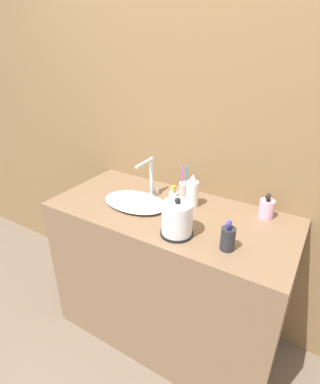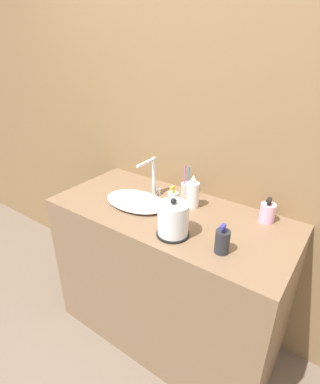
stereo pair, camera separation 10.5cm
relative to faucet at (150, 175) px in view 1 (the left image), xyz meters
The scene contains 11 objects.
ground_plane 1.13m from the faucet, 64.89° to the right, with size 12.00×12.00×0.00m, color #6B5B4C.
wall_back 0.39m from the faucet, 46.81° to the left, with size 6.00×0.04×2.60m.
vanity_counter 0.62m from the faucet, 30.36° to the right, with size 1.33×0.60×0.90m.
sink_basin 0.19m from the faucet, 91.70° to the right, with size 0.37×0.24×0.04m.
faucet is the anchor object (origin of this frame).
electric_kettle 0.44m from the faucet, 40.75° to the right, with size 0.16×0.16×0.19m.
toothbrush_cup 0.22m from the faucet, 31.78° to the left, with size 0.06×0.06×0.19m.
lotion_bottle 0.27m from the faucet, 29.53° to the right, with size 0.05×0.05×0.17m.
shampoo_bottle 0.64m from the faucet, 25.48° to the right, with size 0.06×0.06×0.14m.
mouthwash_bottle 0.66m from the faucet, ahead, with size 0.08×0.08×0.13m.
hand_cream_bottle 0.27m from the faucet, ahead, with size 0.07×0.07×0.19m.
Camera 1 is at (0.68, -0.92, 1.71)m, focal length 28.00 mm.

